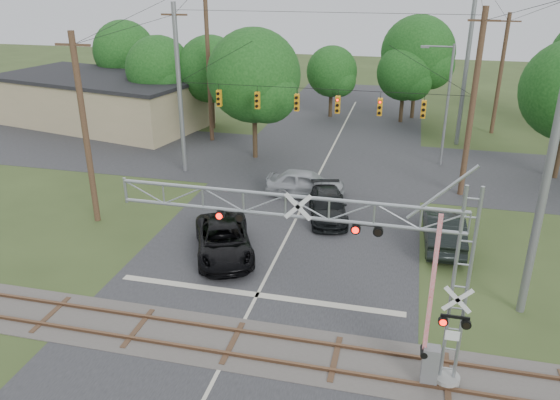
% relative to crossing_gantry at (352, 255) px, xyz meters
% --- Properties ---
extents(ground, '(160.00, 160.00, 0.00)m').
position_rel_crossing_gantry_xyz_m(ground, '(-4.42, -1.64, -4.65)').
color(ground, '#35451F').
rests_on(ground, ground).
extents(road_main, '(14.00, 90.00, 0.02)m').
position_rel_crossing_gantry_xyz_m(road_main, '(-4.42, 8.36, -4.64)').
color(road_main, '#29292B').
rests_on(road_main, ground).
extents(road_cross, '(90.00, 12.00, 0.02)m').
position_rel_crossing_gantry_xyz_m(road_cross, '(-4.42, 22.36, -4.64)').
color(road_cross, '#29292B').
rests_on(road_cross, ground).
extents(railroad_track, '(90.00, 3.20, 0.17)m').
position_rel_crossing_gantry_xyz_m(railroad_track, '(-4.42, 0.36, -4.62)').
color(railroad_track, '#4A4440').
rests_on(railroad_track, ground).
extents(crossing_gantry, '(12.15, 0.95, 7.42)m').
position_rel_crossing_gantry_xyz_m(crossing_gantry, '(0.00, 0.00, 0.00)').
color(crossing_gantry, gray).
rests_on(crossing_gantry, ground).
extents(traffic_signal_span, '(19.34, 0.36, 11.50)m').
position_rel_crossing_gantry_xyz_m(traffic_signal_span, '(-3.51, 18.36, 1.04)').
color(traffic_signal_span, gray).
rests_on(traffic_signal_span, ground).
extents(pickup_black, '(4.77, 6.43, 1.62)m').
position_rel_crossing_gantry_xyz_m(pickup_black, '(-7.08, 7.10, -3.84)').
color(pickup_black, black).
rests_on(pickup_black, ground).
extents(car_dark, '(3.19, 5.46, 1.49)m').
position_rel_crossing_gantry_xyz_m(car_dark, '(-2.70, 12.82, -3.91)').
color(car_dark, black).
rests_on(car_dark, ground).
extents(sedan_silver, '(5.07, 2.16, 1.71)m').
position_rel_crossing_gantry_xyz_m(sedan_silver, '(-4.59, 15.81, -3.80)').
color(sedan_silver, '#A2A5A9').
rests_on(sedan_silver, ground).
extents(suv_dark, '(2.10, 5.49, 1.78)m').
position_rel_crossing_gantry_xyz_m(suv_dark, '(3.72, 10.82, -3.76)').
color(suv_dark, black).
rests_on(suv_dark, ground).
extents(commercial_building, '(20.67, 13.51, 4.46)m').
position_rel_crossing_gantry_xyz_m(commercial_building, '(-26.41, 28.86, -2.42)').
color(commercial_building, tan).
rests_on(commercial_building, ground).
extents(streetlight, '(2.32, 0.24, 8.71)m').
position_rel_crossing_gantry_xyz_m(streetlight, '(3.81, 24.01, 0.22)').
color(streetlight, gray).
rests_on(streetlight, ground).
extents(utility_poles, '(26.21, 29.00, 13.74)m').
position_rel_crossing_gantry_xyz_m(utility_poles, '(-1.74, 20.82, 1.66)').
color(utility_poles, '#3F2C1D').
rests_on(utility_poles, ground).
extents(treeline, '(52.87, 22.67, 9.70)m').
position_rel_crossing_gantry_xyz_m(treeline, '(-0.88, 31.71, 1.20)').
color(treeline, '#3A2A1A').
rests_on(treeline, ground).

